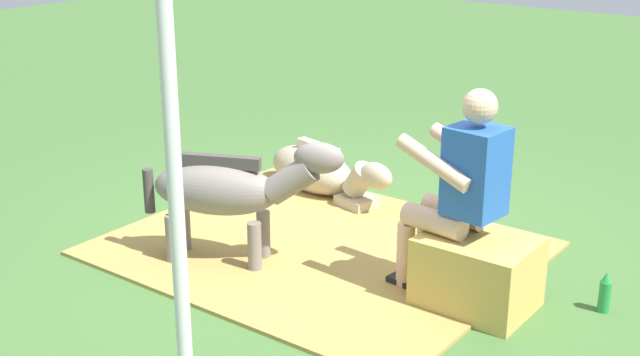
# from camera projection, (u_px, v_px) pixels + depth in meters

# --- Properties ---
(ground_plane) EXTENTS (24.00, 24.00, 0.00)m
(ground_plane) POSITION_uv_depth(u_px,v_px,m) (335.00, 249.00, 5.82)
(ground_plane) COLOR #426B33
(hay_patch) EXTENTS (2.69, 2.22, 0.02)m
(hay_patch) POSITION_uv_depth(u_px,v_px,m) (319.00, 248.00, 5.80)
(hay_patch) COLOR #AD8C47
(hay_patch) RESTS_ON ground
(hay_bale) EXTENTS (0.64, 0.52, 0.43)m
(hay_bale) POSITION_uv_depth(u_px,v_px,m) (477.00, 272.00, 4.98)
(hay_bale) COLOR tan
(hay_bale) RESTS_ON ground
(person_seated) EXTENTS (0.69, 0.46, 1.31)m
(person_seated) POSITION_uv_depth(u_px,v_px,m) (458.00, 186.00, 4.91)
(person_seated) COLOR #D8AD8C
(person_seated) RESTS_ON ground
(pony_standing) EXTENTS (1.26, 0.73, 0.87)m
(pony_standing) POSITION_uv_depth(u_px,v_px,m) (229.00, 190.00, 5.44)
(pony_standing) COLOR slate
(pony_standing) RESTS_ON ground
(pony_lying) EXTENTS (1.36, 0.58, 0.42)m
(pony_lying) POSITION_uv_depth(u_px,v_px,m) (320.00, 171.00, 6.79)
(pony_lying) COLOR tan
(pony_lying) RESTS_ON ground
(soda_bottle) EXTENTS (0.07, 0.07, 0.25)m
(soda_bottle) POSITION_uv_depth(u_px,v_px,m) (605.00, 293.00, 4.94)
(soda_bottle) COLOR #268C3F
(soda_bottle) RESTS_ON ground
(tent_pole_left) EXTENTS (0.06, 0.06, 2.24)m
(tent_pole_left) POSITION_uv_depth(u_px,v_px,m) (178.00, 238.00, 3.18)
(tent_pole_left) COLOR silver
(tent_pole_left) RESTS_ON ground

